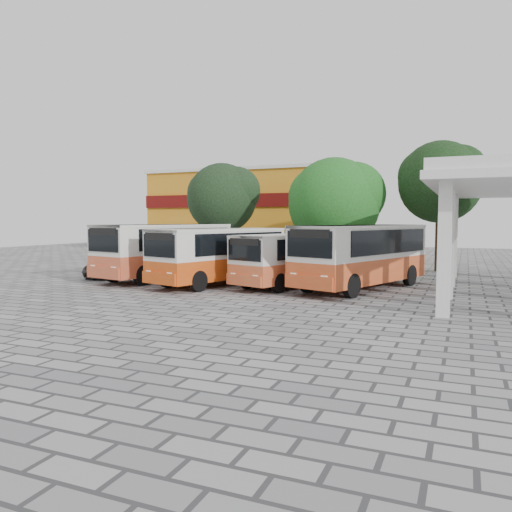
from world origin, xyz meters
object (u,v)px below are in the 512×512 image
at_px(bus_centre_left, 220,252).
at_px(bus_centre_right, 293,256).
at_px(bus_far_right, 362,252).
at_px(bus_far_left, 166,247).
at_px(parked_car, 112,267).

height_order(bus_centre_left, bus_centre_right, bus_centre_left).
height_order(bus_centre_left, bus_far_right, bus_far_right).
relative_size(bus_centre_left, bus_centre_right, 1.09).
bearing_deg(bus_centre_left, bus_far_right, 25.65).
bearing_deg(bus_far_left, bus_centre_right, 12.02).
bearing_deg(parked_car, bus_far_right, -11.42).
xyz_separation_m(bus_far_left, bus_far_right, (11.22, 0.11, 0.00)).
distance_m(bus_far_left, parked_car, 3.77).
bearing_deg(bus_centre_left, bus_far_left, -177.37).
height_order(bus_far_left, bus_centre_left, bus_far_left).
height_order(bus_centre_right, bus_far_right, bus_far_right).
distance_m(bus_centre_right, parked_car, 11.33).
xyz_separation_m(bus_far_left, bus_centre_right, (7.73, -0.09, -0.27)).
distance_m(bus_centre_right, bus_far_right, 3.50).
bearing_deg(bus_centre_left, bus_centre_right, 30.64).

